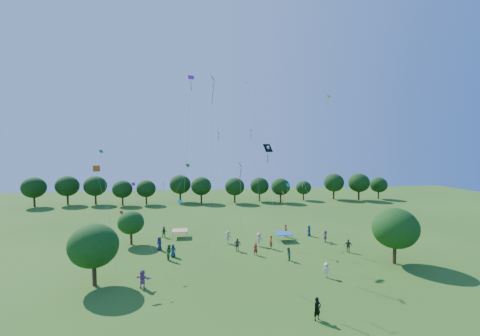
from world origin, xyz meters
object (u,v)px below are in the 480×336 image
Objects in this scene: near_tree_west at (94,246)px; tent_red_stripe at (180,230)px; tent_blue at (284,233)px; pirate_kite at (268,150)px; near_tree_north at (131,223)px; man_in_black at (317,309)px; red_high_kite at (212,105)px; near_tree_east at (395,228)px.

tent_red_stripe is (7.39, 15.75, -2.86)m from near_tree_west.
pirate_kite reaches higher than tent_blue.
near_tree_west reaches higher than tent_red_stripe.
near_tree_north is 2.59× the size of man_in_black.
tent_red_stripe is 1.23× the size of man_in_black.
near_tree_north is 28.61m from man_in_black.
near_tree_north reaches higher than tent_blue.
tent_red_stripe is 0.10× the size of red_high_kite.
tent_blue is 20.61m from red_high_kite.
tent_blue is (14.80, -3.74, 0.00)m from tent_red_stripe.
tent_red_stripe is 15.26m from tent_blue.
near_tree_east reaches higher than near_tree_west.
tent_red_stripe is at bearing 92.43° from man_in_black.
tent_blue is (22.18, 12.00, -2.86)m from near_tree_west.
near_tree_east is at bearing 2.53° from near_tree_west.
man_in_black is at bearing -98.63° from tent_blue.
near_tree_west is at bearing -151.58° from tent_blue.
pirate_kite is (19.00, 8.30, 9.15)m from near_tree_west.
tent_blue is 21.21m from man_in_black.
man_in_black is at bearing -64.83° from tent_red_stripe.
pirate_kite is (18.08, -4.80, 10.00)m from near_tree_north.
tent_blue is at bearing -14.20° from tent_red_stripe.
near_tree_north is 2.11× the size of tent_red_stripe.
red_high_kite is at bearing -10.43° from near_tree_north.
near_tree_north is 0.37× the size of pirate_kite.
red_high_kite reaches higher than man_in_black.
red_high_kite reaches higher than tent_blue.
man_in_black is (11.61, -24.72, -0.14)m from tent_red_stripe.
near_tree_east is at bearing -27.24° from pirate_kite.
near_tree_west reaches higher than man_in_black.
tent_red_stripe is 0.18× the size of pirate_kite.
near_tree_east is at bearing -20.37° from near_tree_north.
near_tree_west is 2.73× the size of tent_blue.
near_tree_west is 22.67m from pirate_kite.
pirate_kite is at bearing -130.66° from tent_blue.
tent_red_stripe is 27.31m from man_in_black.
pirate_kite is 0.57× the size of red_high_kite.
tent_blue is 1.23× the size of man_in_black.
red_high_kite is at bearing 42.55° from near_tree_west.
near_tree_east reaches higher than tent_red_stripe.
pirate_kite is at bearing -14.87° from near_tree_north.
red_high_kite reaches higher than pirate_kite.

